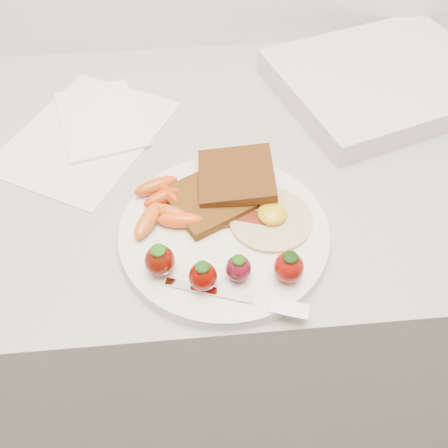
{
  "coord_description": "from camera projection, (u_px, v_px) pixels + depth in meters",
  "views": [
    {
      "loc": [
        -0.06,
        1.14,
        1.41
      ],
      "look_at": [
        -0.03,
        1.54,
        0.93
      ],
      "focal_mm": 40.0,
      "sensor_mm": 36.0,
      "label": 1
    }
  ],
  "objects": [
    {
      "name": "fork",
      "position": [
        245.0,
        299.0,
        0.57
      ],
      "size": [
        0.16,
        0.07,
        0.0
      ],
      "color": "silver",
      "rests_on": "plate"
    },
    {
      "name": "baby_carrots",
      "position": [
        163.0,
        206.0,
        0.65
      ],
      "size": [
        0.1,
        0.11,
        0.02
      ],
      "color": "#C1330C",
      "rests_on": "plate"
    },
    {
      "name": "bacon_strips",
      "position": [
        230.0,
        215.0,
        0.65
      ],
      "size": [
        0.1,
        0.06,
        0.01
      ],
      "color": "#470F0F",
      "rests_on": "plate"
    },
    {
      "name": "notepad",
      "position": [
        100.0,
        119.0,
        0.8
      ],
      "size": [
        0.16,
        0.2,
        0.01
      ],
      "primitive_type": "cube",
      "rotation": [
        0.0,
        0.0,
        0.25
      ],
      "color": "white",
      "rests_on": "paper_sheet"
    },
    {
      "name": "toast_upper",
      "position": [
        236.0,
        175.0,
        0.67
      ],
      "size": [
        0.11,
        0.1,
        0.02
      ],
      "primitive_type": "cube",
      "rotation": [
        0.0,
        -0.1,
        -0.04
      ],
      "color": "black",
      "rests_on": "toast_lower"
    },
    {
      "name": "counter",
      "position": [
        229.0,
        305.0,
        1.1
      ],
      "size": [
        2.0,
        0.6,
        0.9
      ],
      "primitive_type": "cube",
      "color": "gray",
      "rests_on": "ground"
    },
    {
      "name": "paper_sheet",
      "position": [
        86.0,
        135.0,
        0.78
      ],
      "size": [
        0.3,
        0.33,
        0.0
      ],
      "primitive_type": "cube",
      "rotation": [
        0.0,
        0.0,
        -0.51
      ],
      "color": "white",
      "rests_on": "counter"
    },
    {
      "name": "toast_lower",
      "position": [
        208.0,
        200.0,
        0.66
      ],
      "size": [
        0.13,
        0.13,
        0.01
      ],
      "primitive_type": "cube",
      "rotation": [
        0.0,
        0.0,
        0.48
      ],
      "color": "black",
      "rests_on": "plate"
    },
    {
      "name": "fried_egg",
      "position": [
        271.0,
        218.0,
        0.64
      ],
      "size": [
        0.14,
        0.14,
        0.02
      ],
      "color": "beige",
      "rests_on": "plate"
    },
    {
      "name": "plate",
      "position": [
        224.0,
        233.0,
        0.65
      ],
      "size": [
        0.27,
        0.27,
        0.02
      ],
      "primitive_type": "cylinder",
      "color": "white",
      "rests_on": "counter"
    },
    {
      "name": "appliance",
      "position": [
        384.0,
        80.0,
        0.84
      ],
      "size": [
        0.41,
        0.37,
        0.04
      ],
      "primitive_type": "cube",
      "rotation": [
        0.0,
        0.0,
        0.31
      ],
      "color": "beige",
      "rests_on": "counter"
    },
    {
      "name": "strawberries",
      "position": [
        221.0,
        267.0,
        0.58
      ],
      "size": [
        0.18,
        0.06,
        0.04
      ],
      "color": "#530B03",
      "rests_on": "plate"
    }
  ]
}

